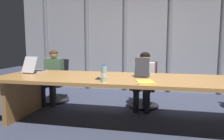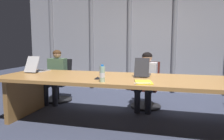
{
  "view_description": "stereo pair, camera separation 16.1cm",
  "coord_description": "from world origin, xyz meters",
  "px_view_note": "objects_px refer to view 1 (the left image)",
  "views": [
    {
      "loc": [
        0.26,
        -3.33,
        1.29
      ],
      "look_at": [
        -0.48,
        0.09,
        0.85
      ],
      "focal_mm": 35.12,
      "sensor_mm": 36.0,
      "label": 1
    },
    {
      "loc": [
        0.41,
        -3.3,
        1.29
      ],
      "look_at": [
        -0.48,
        0.09,
        0.85
      ],
      "focal_mm": 35.12,
      "sensor_mm": 36.0,
      "label": 2
    }
  ],
  "objects_px": {
    "laptop_left_end": "(35,69)",
    "spiral_notepad": "(145,82)",
    "water_bottle_primary": "(104,74)",
    "conference_mic_left_side": "(98,78)",
    "laptop_left_mid": "(142,72)",
    "person_left_mid": "(144,77)",
    "office_chair_left_end": "(56,86)",
    "person_left_end": "(53,74)",
    "office_chair_left_mid": "(144,90)"
  },
  "relations": [
    {
      "from": "person_left_end",
      "to": "conference_mic_left_side",
      "type": "xyz_separation_m",
      "value": [
        1.33,
        -1.14,
        0.14
      ]
    },
    {
      "from": "office_chair_left_mid",
      "to": "conference_mic_left_side",
      "type": "distance_m",
      "value": 1.5
    },
    {
      "from": "conference_mic_left_side",
      "to": "spiral_notepad",
      "type": "height_order",
      "value": "conference_mic_left_side"
    },
    {
      "from": "laptop_left_end",
      "to": "spiral_notepad",
      "type": "height_order",
      "value": "laptop_left_end"
    },
    {
      "from": "office_chair_left_end",
      "to": "conference_mic_left_side",
      "type": "bearing_deg",
      "value": 49.05
    },
    {
      "from": "office_chair_left_end",
      "to": "person_left_end",
      "type": "relative_size",
      "value": 0.81
    },
    {
      "from": "conference_mic_left_side",
      "to": "spiral_notepad",
      "type": "xyz_separation_m",
      "value": [
        0.7,
        -0.13,
        -0.01
      ]
    },
    {
      "from": "laptop_left_end",
      "to": "person_left_mid",
      "type": "distance_m",
      "value": 2.05
    },
    {
      "from": "office_chair_left_mid",
      "to": "water_bottle_primary",
      "type": "relative_size",
      "value": 3.74
    },
    {
      "from": "laptop_left_mid",
      "to": "water_bottle_primary",
      "type": "distance_m",
      "value": 0.82
    },
    {
      "from": "water_bottle_primary",
      "to": "conference_mic_left_side",
      "type": "bearing_deg",
      "value": 123.12
    },
    {
      "from": "person_left_mid",
      "to": "conference_mic_left_side",
      "type": "relative_size",
      "value": 10.05
    },
    {
      "from": "person_left_mid",
      "to": "office_chair_left_mid",
      "type": "bearing_deg",
      "value": -176.29
    },
    {
      "from": "laptop_left_end",
      "to": "conference_mic_left_side",
      "type": "xyz_separation_m",
      "value": [
        1.34,
        -0.49,
        -0.04
      ]
    },
    {
      "from": "person_left_end",
      "to": "water_bottle_primary",
      "type": "relative_size",
      "value": 4.68
    },
    {
      "from": "laptop_left_end",
      "to": "office_chair_left_end",
      "type": "distance_m",
      "value": 0.94
    },
    {
      "from": "water_bottle_primary",
      "to": "spiral_notepad",
      "type": "height_order",
      "value": "water_bottle_primary"
    },
    {
      "from": "laptop_left_end",
      "to": "laptop_left_mid",
      "type": "xyz_separation_m",
      "value": [
        1.95,
        -0.04,
        0.0
      ]
    },
    {
      "from": "office_chair_left_end",
      "to": "office_chair_left_mid",
      "type": "height_order",
      "value": "office_chair_left_end"
    },
    {
      "from": "office_chair_left_mid",
      "to": "spiral_notepad",
      "type": "distance_m",
      "value": 1.5
    },
    {
      "from": "water_bottle_primary",
      "to": "person_left_mid",
      "type": "bearing_deg",
      "value": 71.42
    },
    {
      "from": "laptop_left_end",
      "to": "person_left_mid",
      "type": "xyz_separation_m",
      "value": [
        1.94,
        0.65,
        -0.18
      ]
    },
    {
      "from": "office_chair_left_end",
      "to": "person_left_mid",
      "type": "height_order",
      "value": "person_left_mid"
    },
    {
      "from": "person_left_end",
      "to": "laptop_left_mid",
      "type": "bearing_deg",
      "value": 66.09
    },
    {
      "from": "person_left_mid",
      "to": "spiral_notepad",
      "type": "distance_m",
      "value": 1.29
    },
    {
      "from": "water_bottle_primary",
      "to": "spiral_notepad",
      "type": "distance_m",
      "value": 0.57
    },
    {
      "from": "laptop_left_end",
      "to": "office_chair_left_mid",
      "type": "relative_size",
      "value": 0.53
    },
    {
      "from": "laptop_left_end",
      "to": "office_chair_left_end",
      "type": "relative_size",
      "value": 0.52
    },
    {
      "from": "office_chair_left_mid",
      "to": "spiral_notepad",
      "type": "relative_size",
      "value": 2.6
    },
    {
      "from": "office_chair_left_mid",
      "to": "water_bottle_primary",
      "type": "bearing_deg",
      "value": -8.97
    },
    {
      "from": "laptop_left_end",
      "to": "laptop_left_mid",
      "type": "relative_size",
      "value": 1.13
    },
    {
      "from": "laptop_left_mid",
      "to": "spiral_notepad",
      "type": "relative_size",
      "value": 1.21
    },
    {
      "from": "conference_mic_left_side",
      "to": "person_left_end",
      "type": "bearing_deg",
      "value": 139.33
    },
    {
      "from": "office_chair_left_end",
      "to": "person_left_mid",
      "type": "distance_m",
      "value": 1.97
    },
    {
      "from": "person_left_end",
      "to": "water_bottle_primary",
      "type": "distance_m",
      "value": 2.02
    },
    {
      "from": "office_chair_left_end",
      "to": "spiral_notepad",
      "type": "distance_m",
      "value": 2.53
    },
    {
      "from": "person_left_end",
      "to": "spiral_notepad",
      "type": "height_order",
      "value": "person_left_end"
    },
    {
      "from": "laptop_left_end",
      "to": "person_left_end",
      "type": "relative_size",
      "value": 0.42
    },
    {
      "from": "office_chair_left_mid",
      "to": "spiral_notepad",
      "type": "height_order",
      "value": "office_chair_left_mid"
    },
    {
      "from": "person_left_mid",
      "to": "water_bottle_primary",
      "type": "height_order",
      "value": "person_left_mid"
    },
    {
      "from": "person_left_end",
      "to": "conference_mic_left_side",
      "type": "height_order",
      "value": "person_left_end"
    },
    {
      "from": "water_bottle_primary",
      "to": "conference_mic_left_side",
      "type": "relative_size",
      "value": 2.2
    },
    {
      "from": "office_chair_left_end",
      "to": "person_left_end",
      "type": "distance_m",
      "value": 0.33
    },
    {
      "from": "office_chair_left_end",
      "to": "conference_mic_left_side",
      "type": "height_order",
      "value": "office_chair_left_end"
    },
    {
      "from": "laptop_left_end",
      "to": "office_chair_left_mid",
      "type": "bearing_deg",
      "value": -63.73
    },
    {
      "from": "person_left_end",
      "to": "spiral_notepad",
      "type": "distance_m",
      "value": 2.4
    },
    {
      "from": "conference_mic_left_side",
      "to": "person_left_mid",
      "type": "bearing_deg",
      "value": 62.4
    },
    {
      "from": "laptop_left_mid",
      "to": "conference_mic_left_side",
      "type": "height_order",
      "value": "laptop_left_mid"
    },
    {
      "from": "laptop_left_end",
      "to": "person_left_end",
      "type": "bearing_deg",
      "value": 2.88
    },
    {
      "from": "person_left_end",
      "to": "person_left_mid",
      "type": "relative_size",
      "value": 1.02
    }
  ]
}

